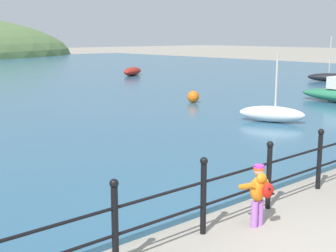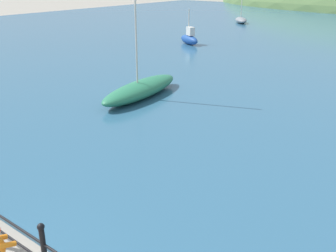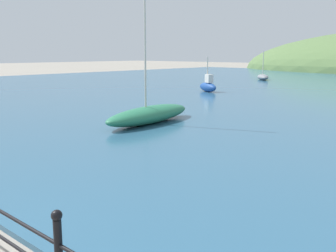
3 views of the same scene
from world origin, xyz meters
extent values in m
sphere|color=black|center=(0.84, 1.50, 1.15)|extent=(0.12, 0.12, 0.12)
cylinder|color=black|center=(0.03, 1.50, 0.82)|extent=(8.09, 0.04, 0.04)
cylinder|color=black|center=(0.03, 1.50, 0.45)|extent=(8.09, 0.04, 0.04)
cylinder|color=orange|center=(0.21, 1.22, 0.67)|extent=(0.10, 0.32, 0.19)
ellipsoid|color=gray|center=(-13.85, 35.70, 0.38)|extent=(2.59, 2.89, 0.56)
cylinder|color=beige|center=(-13.94, 35.81, 1.82)|extent=(0.07, 0.07, 2.31)
ellipsoid|color=#287551|center=(-4.82, 10.21, 0.43)|extent=(1.84, 4.93, 0.66)
cylinder|color=beige|center=(-4.79, 9.98, 3.41)|extent=(0.07, 0.07, 5.30)
ellipsoid|color=#1E4793|center=(-10.65, 21.96, 0.42)|extent=(2.30, 1.65, 0.65)
cube|color=silver|center=(-10.50, 21.88, 1.04)|extent=(0.73, 0.62, 0.58)
cylinder|color=beige|center=(-10.75, 22.01, 1.64)|extent=(0.07, 0.07, 1.80)
camera|label=1|loc=(-5.61, -3.19, 2.98)|focal=50.00mm
camera|label=2|loc=(5.59, -1.34, 4.86)|focal=42.00mm
camera|label=3|loc=(5.89, -0.57, 2.81)|focal=42.00mm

